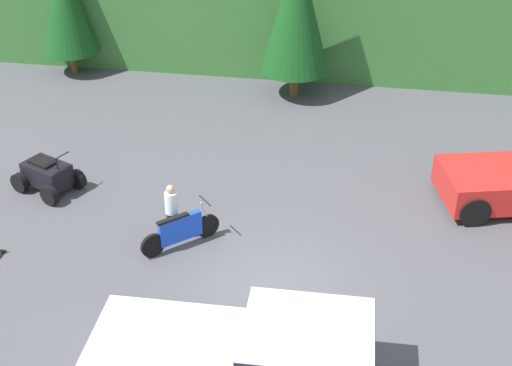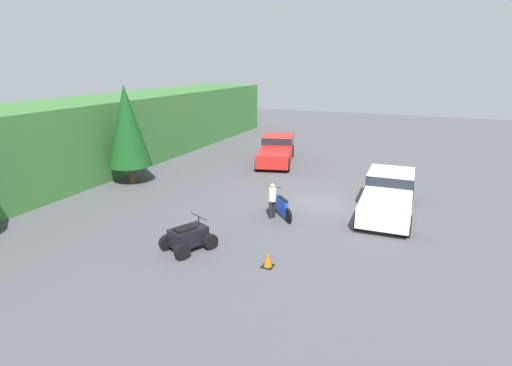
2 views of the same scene
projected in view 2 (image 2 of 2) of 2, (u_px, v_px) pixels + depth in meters
name	position (u px, v px, depth m)	size (l,w,h in m)	color
ground_plane	(323.00, 203.00, 20.85)	(80.00, 80.00, 0.00)	#4C4C51
hillside_backdrop	(85.00, 137.00, 26.16)	(44.00, 6.00, 4.70)	#387033
tree_mid_left	(127.00, 126.00, 23.45)	(2.57, 2.57, 5.85)	brown
pickup_truck_red	(277.00, 149.00, 29.33)	(6.16, 3.62, 1.75)	red
pickup_truck_second	(389.00, 192.00, 19.46)	(5.82, 2.43, 1.75)	white
dirt_bike	(281.00, 207.00, 18.85)	(1.78, 1.66, 1.20)	black
quad_atv	(188.00, 238.00, 15.52)	(2.27, 1.98, 1.25)	black
rider_person	(272.00, 199.00, 18.58)	(0.47, 0.47, 1.68)	black
traffic_cone	(268.00, 260.00, 14.25)	(0.42, 0.42, 0.55)	black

